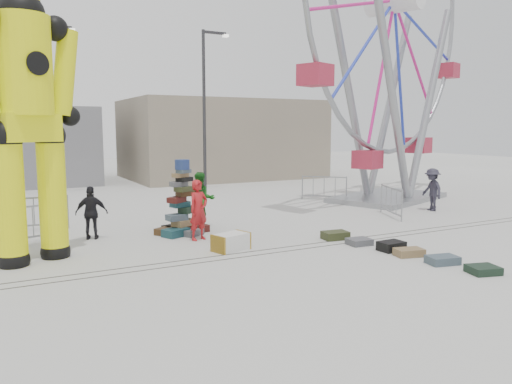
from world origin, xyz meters
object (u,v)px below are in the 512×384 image
pedestrian_green (201,200)px  ferris_wheel (393,27)px  pedestrian_red (199,210)px  pedestrian_black (92,213)px  barricade_dummy_c (34,214)px  suitcase_tower (182,213)px  barricade_dummy_b (15,226)px  steamer_trunk (231,242)px  barricade_wheel_front (391,202)px  barricade_wheel_back (324,188)px  crash_test_dummy (27,107)px  pedestrian_grey (432,190)px  lamp_post_left (50,101)px  lamp_post_right (206,103)px

pedestrian_green → ferris_wheel: bearing=26.2°
pedestrian_red → ferris_wheel: bearing=0.0°
ferris_wheel → pedestrian_black: bearing=168.9°
pedestrian_red → barricade_dummy_c: bearing=119.5°
suitcase_tower → barricade_dummy_b: size_ratio=1.14×
steamer_trunk → pedestrian_red: bearing=83.6°
suitcase_tower → barricade_wheel_front: suitcase_tower is taller
barricade_dummy_b → pedestrian_red: bearing=-38.0°
pedestrian_red → pedestrian_black: 3.14m
barricade_wheel_front → barricade_wheel_back: 4.64m
pedestrian_green → pedestrian_black: pedestrian_green is taller
barricade_wheel_back → pedestrian_black: (-10.69, -3.38, 0.23)m
barricade_dummy_b → barricade_dummy_c: bearing=53.8°
barricade_dummy_b → pedestrian_green: pedestrian_green is taller
suitcase_tower → steamer_trunk: 2.71m
barricade_dummy_c → crash_test_dummy: bearing=-89.7°
pedestrian_red → pedestrian_grey: pedestrian_red is taller
pedestrian_grey → crash_test_dummy: bearing=-73.9°
crash_test_dummy → barricade_dummy_b: size_ratio=3.55×
lamp_post_left → suitcase_tower: 11.88m
lamp_post_right → crash_test_dummy: lamp_post_right is taller
pedestrian_grey → barricade_wheel_back: bearing=-142.5°
lamp_post_right → pedestrian_red: bearing=-113.5°
steamer_trunk → barricade_dummy_c: (-4.42, 5.22, 0.33)m
steamer_trunk → barricade_wheel_back: (7.67, 6.50, 0.33)m
lamp_post_right → pedestrian_black: 11.66m
suitcase_tower → crash_test_dummy: crash_test_dummy is taller
barricade_wheel_back → pedestrian_grey: 4.82m
barricade_wheel_back → pedestrian_black: bearing=-117.3°
lamp_post_left → barricade_dummy_b: size_ratio=4.00×
suitcase_tower → barricade_wheel_front: bearing=-26.3°
pedestrian_red → lamp_post_right: bearing=47.5°
pedestrian_green → barricade_wheel_front: bearing=3.4°
pedestrian_red → pedestrian_green: bearing=46.8°
barricade_dummy_c → pedestrian_red: 5.52m
lamp_post_left → crash_test_dummy: lamp_post_left is taller
suitcase_tower → lamp_post_left: bearing=82.2°
suitcase_tower → barricade_dummy_b: suitcase_tower is taller
lamp_post_left → barricade_wheel_back: lamp_post_left is taller
barricade_dummy_c → ferris_wheel: bearing=4.2°
barricade_wheel_back → pedestrian_red: pedestrian_red is taller
lamp_post_right → ferris_wheel: size_ratio=0.52×
pedestrian_black → barricade_dummy_c: bearing=-37.9°
lamp_post_right → pedestrian_green: bearing=-113.4°
suitcase_tower → barricade_dummy_b: (-4.63, 0.60, -0.09)m
crash_test_dummy → barricade_wheel_back: 13.82m
pedestrian_red → pedestrian_black: (-2.73, 1.55, -0.10)m
lamp_post_right → pedestrian_black: (-7.09, -8.49, -3.70)m
lamp_post_left → barricade_dummy_b: (-2.12, -10.36, -3.93)m
steamer_trunk → pedestrian_green: pedestrian_green is taller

